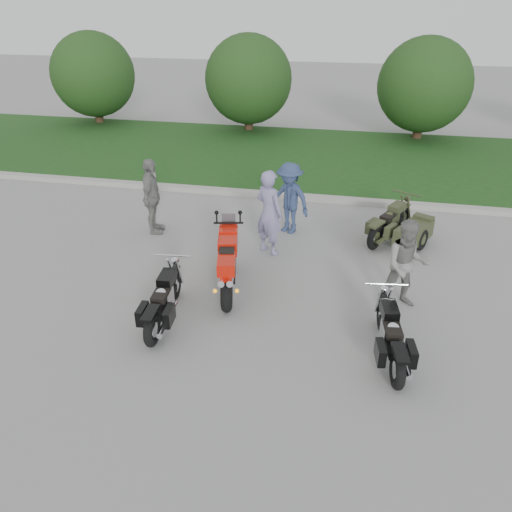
% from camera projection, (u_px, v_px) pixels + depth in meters
% --- Properties ---
extents(ground, '(80.00, 80.00, 0.00)m').
position_uv_depth(ground, '(248.00, 312.00, 9.38)').
color(ground, gray).
rests_on(ground, ground).
extents(curb, '(60.00, 0.30, 0.15)m').
position_uv_depth(curb, '(293.00, 197.00, 14.54)').
color(curb, '#A09E97').
rests_on(curb, ground).
extents(grass_strip, '(60.00, 8.00, 0.14)m').
position_uv_depth(grass_strip, '(309.00, 157.00, 18.14)').
color(grass_strip, '#2A511B').
rests_on(grass_strip, ground).
extents(tree_far_left, '(3.60, 3.60, 4.00)m').
position_uv_depth(tree_far_left, '(93.00, 75.00, 21.89)').
color(tree_far_left, '#3F2B1C').
rests_on(tree_far_left, ground).
extents(tree_mid_left, '(3.60, 3.60, 4.00)m').
position_uv_depth(tree_mid_left, '(249.00, 80.00, 20.61)').
color(tree_mid_left, '#3F2B1C').
rests_on(tree_mid_left, ground).
extents(tree_mid_right, '(3.60, 3.60, 4.00)m').
position_uv_depth(tree_mid_right, '(424.00, 85.00, 19.33)').
color(tree_mid_right, '#3F2B1C').
rests_on(tree_mid_right, ground).
extents(sportbike_red, '(0.74, 2.25, 1.08)m').
position_uv_depth(sportbike_red, '(228.00, 262.00, 9.81)').
color(sportbike_red, black).
rests_on(sportbike_red, ground).
extents(cruiser_left, '(0.45, 2.08, 0.80)m').
position_uv_depth(cruiser_left, '(163.00, 303.00, 8.91)').
color(cruiser_left, black).
rests_on(cruiser_left, ground).
extents(cruiser_right, '(0.51, 2.06, 0.79)m').
position_uv_depth(cruiser_right, '(391.00, 338.00, 8.00)').
color(cruiser_right, black).
rests_on(cruiser_right, ground).
extents(cruiser_sidecar, '(1.59, 1.98, 0.82)m').
position_uv_depth(cruiser_sidecar, '(403.00, 229.00, 11.77)').
color(cruiser_sidecar, black).
rests_on(cruiser_sidecar, ground).
extents(person_stripe, '(0.86, 0.78, 1.96)m').
position_uv_depth(person_stripe, '(269.00, 213.00, 11.12)').
color(person_stripe, '#837EAC').
rests_on(person_stripe, ground).
extents(person_grey, '(0.94, 0.78, 1.75)m').
position_uv_depth(person_grey, '(407.00, 265.00, 9.20)').
color(person_grey, gray).
rests_on(person_grey, ground).
extents(person_denim, '(1.32, 1.13, 1.78)m').
position_uv_depth(person_denim, '(289.00, 198.00, 12.17)').
color(person_denim, navy).
rests_on(person_denim, ground).
extents(person_back, '(0.64, 1.16, 1.88)m').
position_uv_depth(person_back, '(152.00, 197.00, 12.12)').
color(person_back, gray).
rests_on(person_back, ground).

